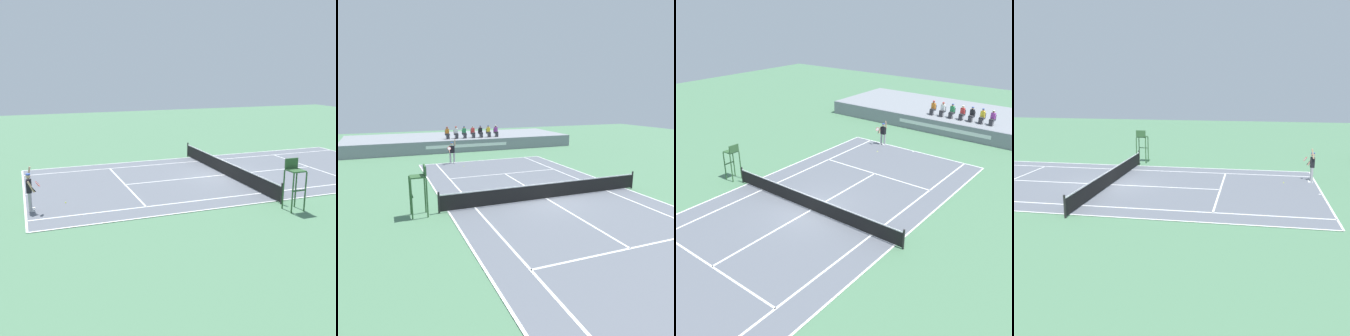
% 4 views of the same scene
% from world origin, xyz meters
% --- Properties ---
extents(ground_plane, '(80.00, 80.00, 0.00)m').
position_xyz_m(ground_plane, '(0.00, 0.00, 0.00)').
color(ground_plane, '#4C7A56').
extents(court, '(11.08, 23.88, 0.03)m').
position_xyz_m(court, '(0.00, 0.00, 0.01)').
color(court, slate).
rests_on(court, ground).
extents(net, '(11.98, 0.10, 1.07)m').
position_xyz_m(net, '(0.00, 0.00, 0.52)').
color(net, black).
rests_on(net, ground).
extents(tennis_player, '(0.78, 0.62, 2.08)m').
position_xyz_m(tennis_player, '(-2.76, 11.63, 0.99)').
color(tennis_player, '#9E9EA3').
rests_on(tennis_player, ground).
extents(tennis_ball, '(0.07, 0.07, 0.07)m').
position_xyz_m(tennis_ball, '(-2.17, 9.98, 0.03)').
color(tennis_ball, '#D1E533').
rests_on(tennis_ball, ground).
extents(umpire_chair, '(0.77, 0.77, 2.44)m').
position_xyz_m(umpire_chair, '(-6.80, 0.00, 1.56)').
color(umpire_chair, '#2D562D').
rests_on(umpire_chair, ground).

